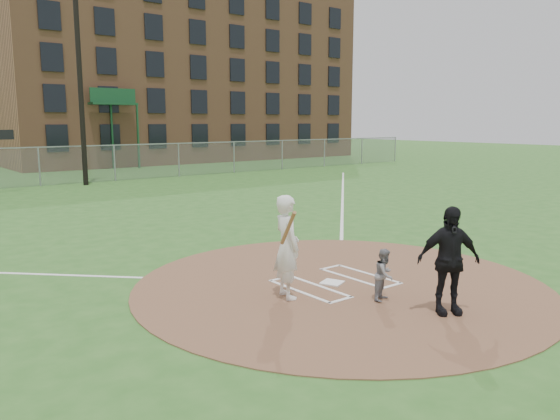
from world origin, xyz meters
TOP-DOWN VIEW (x-y plane):
  - ground at (0.00, 0.00)m, footprint 140.00×140.00m
  - dirt_circle at (0.00, 0.00)m, footprint 8.40×8.40m
  - home_plate at (-0.10, 0.13)m, footprint 0.54×0.54m
  - foul_line_first at (9.00, 9.00)m, footprint 17.04×17.04m
  - catcher at (-0.08, -1.23)m, footprint 0.57×0.51m
  - umpire at (0.23, -2.37)m, footprint 1.18×0.97m
  - batters_boxes at (0.00, 0.15)m, footprint 2.08×1.88m
  - batter_at_plate at (-1.40, 0.02)m, footprint 0.73×1.10m
  - outfield_fence at (0.00, 22.00)m, footprint 56.08×0.08m
  - brick_warehouse at (16.00, 37.96)m, footprint 30.00×17.17m
  - light_pole at (2.00, 21.00)m, footprint 1.20×0.30m

SIDE VIEW (x-z plane):
  - ground at x=0.00m, z-range 0.00..0.00m
  - foul_line_first at x=9.00m, z-range 0.00..0.01m
  - dirt_circle at x=0.00m, z-range 0.00..0.02m
  - batters_boxes at x=0.00m, z-range 0.02..0.03m
  - home_plate at x=-0.10m, z-range 0.02..0.05m
  - catcher at x=-0.08m, z-range 0.02..0.99m
  - umpire at x=0.23m, z-range 0.02..1.90m
  - batter_at_plate at x=-1.40m, z-range 0.02..1.98m
  - outfield_fence at x=0.00m, z-range 0.00..2.03m
  - light_pole at x=2.00m, z-range 0.50..12.72m
  - brick_warehouse at x=16.00m, z-range 0.00..15.00m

